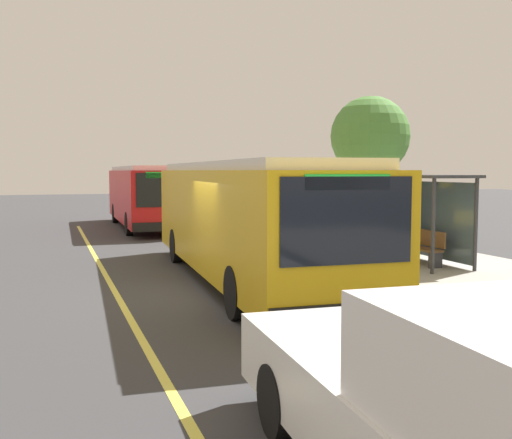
{
  "coord_description": "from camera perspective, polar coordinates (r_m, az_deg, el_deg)",
  "views": [
    {
      "loc": [
        12.69,
        -3.58,
        2.74
      ],
      "look_at": [
        0.42,
        0.7,
        1.68
      ],
      "focal_mm": 41.96,
      "sensor_mm": 36.0,
      "label": 1
    }
  ],
  "objects": [
    {
      "name": "street_tree_near_shelter",
      "position": [
        21.9,
        10.82,
        7.73
      ],
      "size": [
        2.82,
        2.82,
        5.24
      ],
      "color": "brown",
      "rests_on": "sidewalk_curb"
    },
    {
      "name": "pickup_truck",
      "position": [
        5.09,
        19.45,
        -17.32
      ],
      "size": [
        5.49,
        2.26,
        1.85
      ],
      "color": "white",
      "rests_on": "ground_plane"
    },
    {
      "name": "waiting_bench",
      "position": [
        17.23,
        15.55,
        -2.53
      ],
      "size": [
        1.6,
        0.48,
        0.95
      ],
      "color": "brown",
      "rests_on": "sidewalk_curb"
    },
    {
      "name": "ground_plane",
      "position": [
        13.47,
        -3.43,
        -7.07
      ],
      "size": [
        120.0,
        120.0,
        0.0
      ],
      "primitive_type": "plane",
      "color": "#38383A"
    },
    {
      "name": "sidewalk_curb",
      "position": [
        16.13,
        17.63,
        -5.06
      ],
      "size": [
        44.0,
        6.4,
        0.15
      ],
      "primitive_type": "cube",
      "color": "#A8A399",
      "rests_on": "ground_plane"
    },
    {
      "name": "transit_bus_second",
      "position": [
        29.24,
        -10.48,
        2.39
      ],
      "size": [
        10.95,
        2.79,
        2.95
      ],
      "color": "red",
      "rests_on": "ground_plane"
    },
    {
      "name": "route_sign_post",
      "position": [
        13.67,
        12.78,
        1.27
      ],
      "size": [
        0.44,
        0.08,
        2.8
      ],
      "color": "#333338",
      "rests_on": "sidewalk_curb"
    },
    {
      "name": "pedestrian_commuter",
      "position": [
        16.83,
        9.61,
        -0.93
      ],
      "size": [
        0.24,
        0.4,
        1.69
      ],
      "color": "#282D47",
      "rests_on": "sidewalk_curb"
    },
    {
      "name": "lane_stripe_center",
      "position": [
        13.06,
        -12.84,
        -7.54
      ],
      "size": [
        36.0,
        0.14,
        0.01
      ],
      "primitive_type": "cube",
      "color": "#E0D64C",
      "rests_on": "ground_plane"
    },
    {
      "name": "bus_shelter",
      "position": [
        17.25,
        15.89,
        1.76
      ],
      "size": [
        2.9,
        1.6,
        2.48
      ],
      "color": "#333338",
      "rests_on": "sidewalk_curb"
    },
    {
      "name": "transit_bus_main",
      "position": [
        14.74,
        -1.04,
        0.3
      ],
      "size": [
        11.97,
        3.15,
        2.95
      ],
      "color": "gold",
      "rests_on": "ground_plane"
    }
  ]
}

